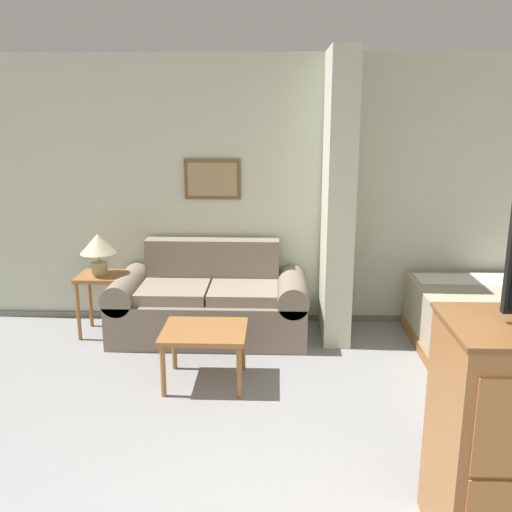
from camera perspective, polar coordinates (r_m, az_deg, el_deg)
The scene contains 6 objects.
wall_back at distance 5.62m, azimuth 3.89°, elevation 6.31°, with size 7.59×0.16×2.60m.
wall_partition_pillar at distance 5.23m, azimuth 8.19°, elevation 5.66°, with size 0.24×0.73×2.60m.
couch at distance 5.41m, azimuth -4.62°, elevation -4.71°, with size 1.82×0.84×0.87m.
coffee_table at distance 4.45m, azimuth -5.18°, elevation -7.98°, with size 0.65×0.55×0.44m.
side_table at distance 5.57m, azimuth -15.24°, elevation -2.91°, with size 0.41×0.41×0.59m.
table_lamp at distance 5.47m, azimuth -15.50°, elevation 0.93°, with size 0.33×0.33×0.39m.
Camera 1 is at (-0.18, -1.77, 2.07)m, focal length 40.00 mm.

